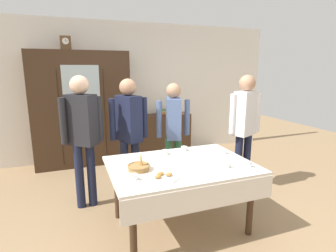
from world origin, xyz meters
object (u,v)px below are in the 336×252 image
(bookshelf_low, at_px, (163,134))
(spoon_center, at_px, (219,159))
(tea_cup_near_left, at_px, (134,178))
(person_by_cabinet, at_px, (129,127))
(dining_table, at_px, (182,173))
(bread_basket, at_px, (139,167))
(tea_cup_near_right, at_px, (165,153))
(mantel_clock, at_px, (66,43))
(tea_cup_far_left, at_px, (226,165))
(spoon_back_edge, at_px, (211,154))
(tea_cup_front_edge, at_px, (248,165))
(book_stack, at_px, (163,112))
(person_beside_shelf, at_px, (173,126))
(pastry_plate, at_px, (163,177))
(tea_cup_mid_left, at_px, (224,152))
(person_behind_table_left, at_px, (82,129))
(person_behind_table_right, at_px, (245,121))
(tea_cup_mid_right, at_px, (184,149))
(wall_cabinet, at_px, (82,109))

(bookshelf_low, relative_size, spoon_center, 9.78)
(tea_cup_near_left, height_order, person_by_cabinet, person_by_cabinet)
(dining_table, xyz_separation_m, bread_basket, (-0.48, 0.01, 0.13))
(bookshelf_low, xyz_separation_m, tea_cup_near_right, (-0.76, -2.25, 0.36))
(mantel_clock, relative_size, tea_cup_far_left, 1.85)
(spoon_back_edge, bearing_deg, tea_cup_front_edge, -73.69)
(book_stack, height_order, spoon_back_edge, book_stack)
(tea_cup_front_edge, relative_size, person_beside_shelf, 0.08)
(bookshelf_low, height_order, pastry_plate, bookshelf_low)
(mantel_clock, xyz_separation_m, tea_cup_front_edge, (1.74, -2.91, -1.45))
(mantel_clock, bearing_deg, spoon_back_edge, -56.34)
(mantel_clock, height_order, book_stack, mantel_clock)
(book_stack, bearing_deg, tea_cup_front_edge, -91.22)
(mantel_clock, distance_m, tea_cup_mid_left, 3.32)
(book_stack, relative_size, pastry_plate, 0.80)
(bookshelf_low, xyz_separation_m, tea_cup_far_left, (-0.29, -2.89, 0.36))
(tea_cup_far_left, xyz_separation_m, tea_cup_mid_left, (0.22, 0.41, 0.00))
(bread_basket, xyz_separation_m, person_behind_table_left, (-0.50, 0.87, 0.26))
(spoon_center, distance_m, person_behind_table_right, 1.04)
(tea_cup_near_right, relative_size, tea_cup_near_left, 1.00)
(pastry_plate, xyz_separation_m, person_behind_table_left, (-0.67, 1.16, 0.28))
(tea_cup_mid_left, distance_m, spoon_back_edge, 0.16)
(tea_cup_mid_left, relative_size, spoon_center, 1.09)
(bread_basket, bearing_deg, person_behind_table_right, 19.14)
(tea_cup_near_left, distance_m, person_by_cabinet, 1.22)
(book_stack, bearing_deg, spoon_center, -94.80)
(bookshelf_low, height_order, tea_cup_mid_left, bookshelf_low)
(tea_cup_near_left, xyz_separation_m, tea_cup_mid_right, (0.82, 0.67, -0.00))
(tea_cup_mid_right, bearing_deg, tea_cup_near_right, -168.18)
(person_beside_shelf, bearing_deg, bookshelf_low, 76.13)
(book_stack, xyz_separation_m, tea_cup_near_right, (-0.76, -2.25, -0.12))
(tea_cup_mid_left, distance_m, person_behind_table_left, 1.79)
(tea_cup_far_left, height_order, person_behind_table_left, person_behind_table_left)
(dining_table, relative_size, person_by_cabinet, 0.94)
(person_behind_table_right, bearing_deg, tea_cup_near_right, -170.03)
(tea_cup_far_left, distance_m, tea_cup_mid_right, 0.72)
(bookshelf_low, relative_size, person_behind_table_right, 0.68)
(book_stack, bearing_deg, tea_cup_mid_right, -102.23)
(bread_basket, bearing_deg, person_behind_table_left, 119.93)
(spoon_center, xyz_separation_m, person_by_cabinet, (-0.86, 0.94, 0.26))
(pastry_plate, height_order, spoon_back_edge, pastry_plate)
(wall_cabinet, distance_m, tea_cup_near_right, 2.37)
(bookshelf_low, height_order, spoon_center, bookshelf_low)
(book_stack, xyz_separation_m, tea_cup_near_left, (-1.29, -2.87, -0.12))
(tea_cup_mid_right, relative_size, spoon_back_edge, 1.09)
(pastry_plate, relative_size, person_behind_table_right, 0.16)
(person_behind_table_left, bearing_deg, mantel_clock, 93.85)
(book_stack, distance_m, person_by_cabinet, 2.01)
(wall_cabinet, distance_m, person_beside_shelf, 1.98)
(spoon_back_edge, height_order, person_behind_table_right, person_behind_table_right)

